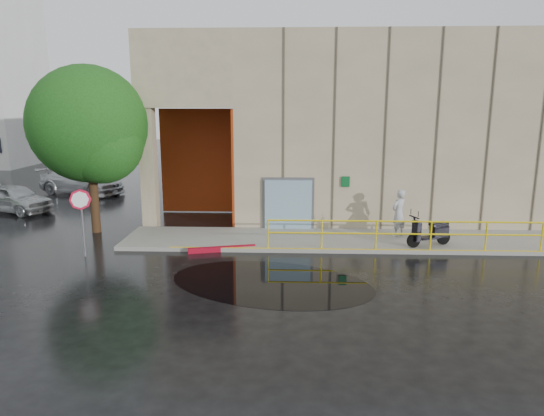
{
  "coord_description": "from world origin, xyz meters",
  "views": [
    {
      "loc": [
        0.31,
        -13.37,
        5.12
      ],
      "look_at": [
        -0.34,
        3.0,
        1.62
      ],
      "focal_mm": 32.0,
      "sensor_mm": 36.0,
      "label": 1
    }
  ],
  "objects": [
    {
      "name": "ground",
      "position": [
        0.0,
        0.0,
        0.0
      ],
      "size": [
        120.0,
        120.0,
        0.0
      ],
      "primitive_type": "plane",
      "color": "black",
      "rests_on": "ground"
    },
    {
      "name": "sidewalk",
      "position": [
        4.0,
        4.5,
        0.07
      ],
      "size": [
        20.0,
        3.0,
        0.15
      ],
      "primitive_type": "cube",
      "color": "gray",
      "rests_on": "ground"
    },
    {
      "name": "building",
      "position": [
        5.1,
        10.98,
        4.21
      ],
      "size": [
        20.0,
        10.17,
        8.0
      ],
      "color": "gray",
      "rests_on": "ground"
    },
    {
      "name": "guardrail",
      "position": [
        4.25,
        3.15,
        0.68
      ],
      "size": [
        9.56,
        0.06,
        1.03
      ],
      "color": "yellow",
      "rests_on": "sidewalk"
    },
    {
      "name": "person",
      "position": [
        4.43,
        4.85,
        1.06
      ],
      "size": [
        0.79,
        0.76,
        1.83
      ],
      "primitive_type": "imported",
      "rotation": [
        0.0,
        0.0,
        3.82
      ],
      "color": "#ACADB1",
      "rests_on": "sidewalk"
    },
    {
      "name": "scooter",
      "position": [
        5.29,
        3.6,
        0.93
      ],
      "size": [
        1.8,
        1.13,
        1.36
      ],
      "rotation": [
        0.0,
        0.0,
        0.35
      ],
      "color": "black",
      "rests_on": "sidewalk"
    },
    {
      "name": "stop_sign",
      "position": [
        -6.76,
        2.3,
        1.74
      ],
      "size": [
        0.65,
        0.35,
        2.36
      ],
      "rotation": [
        0.0,
        0.0,
        0.07
      ],
      "color": "slate",
      "rests_on": "ground"
    },
    {
      "name": "red_curb",
      "position": [
        -2.13,
        3.1,
        0.09
      ],
      "size": [
        2.37,
        0.76,
        0.18
      ],
      "primitive_type": "cube",
      "rotation": [
        0.0,
        0.0,
        0.24
      ],
      "color": "maroon",
      "rests_on": "ground"
    },
    {
      "name": "puddle",
      "position": [
        -0.27,
        0.07,
        0.0
      ],
      "size": [
        6.88,
        5.29,
        0.01
      ],
      "primitive_type": "cube",
      "rotation": [
        0.0,
        0.0,
        -0.28
      ],
      "color": "black",
      "rests_on": "ground"
    },
    {
      "name": "car_a",
      "position": [
        -13.08,
        9.14,
        0.68
      ],
      "size": [
        4.33,
        3.06,
        1.37
      ],
      "primitive_type": "imported",
      "rotation": [
        0.0,
        0.0,
        1.17
      ],
      "color": "#9DA0A3",
      "rests_on": "ground"
    },
    {
      "name": "car_c",
      "position": [
        -11.92,
        14.14,
        0.76
      ],
      "size": [
        5.62,
        3.74,
        1.51
      ],
      "primitive_type": "imported",
      "rotation": [
        0.0,
        0.0,
        1.23
      ],
      "color": "#A0A2A7",
      "rests_on": "ground"
    },
    {
      "name": "tree_near",
      "position": [
        -7.52,
        5.52,
        4.19
      ],
      "size": [
        4.59,
        4.59,
        6.67
      ],
      "rotation": [
        0.0,
        0.0,
        0.15
      ],
      "color": "black",
      "rests_on": "ground"
    }
  ]
}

